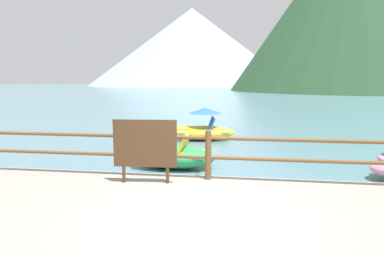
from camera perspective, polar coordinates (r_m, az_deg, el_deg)
The scene contains 7 objects.
ground_plane at distance 45.05m, azimuth 7.69°, elevation 5.01°, with size 200.00×200.00×0.00m, color slate.
dock_railing at distance 6.70m, azimuth 2.67°, elevation -3.51°, with size 23.92×0.12×0.95m.
sign_board at distance 6.48m, azimuth -7.68°, elevation -2.68°, with size 1.18×0.14×1.19m.
pedal_boat_1 at distance 9.23m, azimuth -3.39°, elevation -4.60°, with size 2.32×1.19×0.90m.
pedal_boat_2 at distance 13.46m, azimuth 1.67°, elevation -0.18°, with size 2.74×1.74×1.23m.
cliff_headland at distance 78.38m, azimuth 24.11°, elevation 17.87°, with size 48.03×48.03×35.39m.
distant_peak at distance 124.00m, azimuth -0.01°, elevation 13.05°, with size 70.52×70.52×26.30m, color #9EADBC.
Camera 1 is at (0.66, -4.98, 2.33)m, focal length 32.66 mm.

